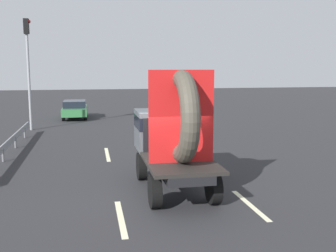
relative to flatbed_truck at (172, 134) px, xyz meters
The scene contains 9 objects.
ground_plane 1.93m from the flatbed_truck, 121.09° to the right, with size 120.00×120.00×0.00m, color #28282B.
flatbed_truck is the anchor object (origin of this frame).
distant_sedan 19.24m from the flatbed_truck, 101.10° to the left, with size 1.80×4.20×1.37m.
traffic_light 15.05m from the flatbed_truck, 114.63° to the left, with size 0.42×0.36×6.77m.
guardrail 8.90m from the flatbed_truck, 134.32° to the left, with size 0.10×11.60×0.71m.
lane_dash_left_near 3.51m from the flatbed_truck, 127.55° to the right, with size 2.63×0.16×0.01m, color beige.
lane_dash_left_far 6.02m from the flatbed_truck, 108.74° to the left, with size 2.89×0.16×0.01m, color beige.
lane_dash_right_near 3.30m from the flatbed_truck, 48.46° to the right, with size 2.61×0.16×0.01m, color beige.
lane_dash_right_far 5.78m from the flatbed_truck, 70.38° to the left, with size 2.16×0.16×0.01m, color beige.
Camera 1 is at (-2.16, -11.78, 3.90)m, focal length 42.96 mm.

